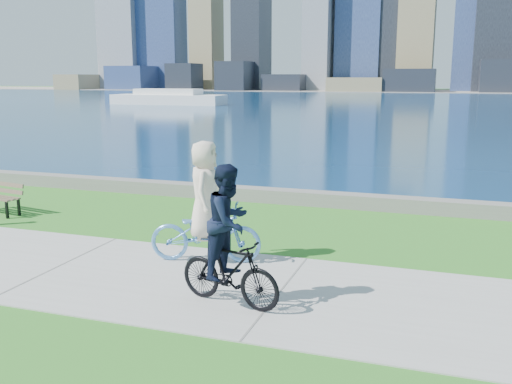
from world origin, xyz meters
The scene contains 8 objects.
ground centered at (0.00, 0.00, 0.00)m, with size 320.00×320.00×0.00m, color #266B1C.
concrete_path centered at (0.00, 0.00, 0.01)m, with size 80.00×3.50×0.02m, color #9E9E99.
seawall centered at (0.00, 6.20, 0.17)m, with size 90.00×0.50×0.35m, color slate.
bay_water centered at (0.00, 72.00, 0.00)m, with size 320.00×131.00×0.01m, color navy.
far_shore centered at (0.00, 130.00, 0.06)m, with size 320.00×30.00×0.12m, color gray.
ferry_near centered at (-25.45, 53.53, 0.77)m, with size 13.62×3.89×1.85m.
cyclist_woman centered at (2.32, 1.04, 0.82)m, with size 1.11×2.09×2.16m.
cyclist_man centered at (3.45, -0.68, 0.89)m, with size 0.83×1.72×2.06m.
Camera 1 is at (6.30, -7.93, 3.27)m, focal length 40.00 mm.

